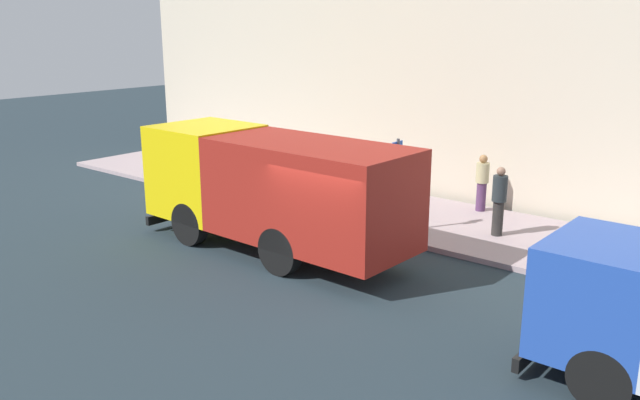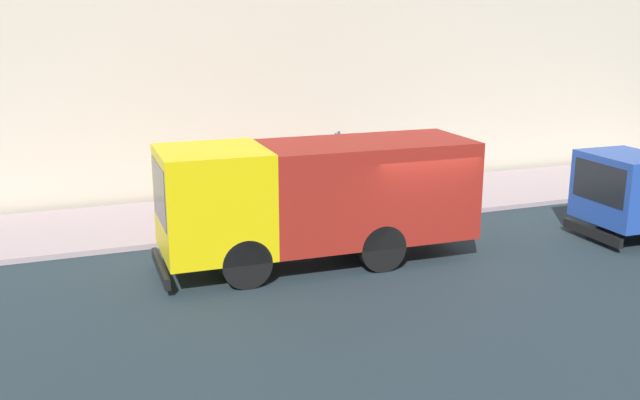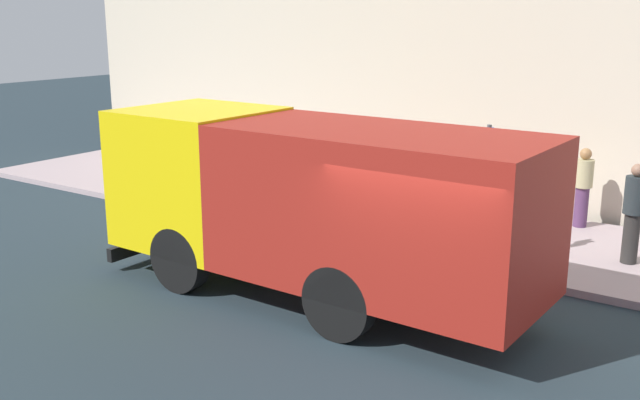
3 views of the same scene
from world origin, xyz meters
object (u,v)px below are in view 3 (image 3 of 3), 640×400
object	(u,v)px
pedestrian_walking	(426,178)
traffic_cone_orange	(293,202)
pedestrian_third	(634,211)
large_utility_truck	(312,198)
pedestrian_standing	(583,186)
street_sign_post	(486,182)

from	to	relation	value
pedestrian_walking	traffic_cone_orange	bearing A→B (deg)	-73.57
pedestrian_third	large_utility_truck	bearing A→B (deg)	-35.22
large_utility_truck	pedestrian_standing	size ratio (longest dim) A/B	4.48
large_utility_truck	traffic_cone_orange	world-z (taller)	large_utility_truck
pedestrian_walking	large_utility_truck	bearing A→B (deg)	-9.16
pedestrian_walking	traffic_cone_orange	world-z (taller)	pedestrian_walking
pedestrian_standing	pedestrian_walking	bearing A→B (deg)	67.07
pedestrian_walking	street_sign_post	distance (m)	2.81
pedestrian_walking	pedestrian_third	size ratio (longest dim) A/B	0.96
pedestrian_walking	street_sign_post	world-z (taller)	street_sign_post
pedestrian_third	pedestrian_standing	bearing A→B (deg)	-136.50
large_utility_truck	street_sign_post	distance (m)	3.30
large_utility_truck	pedestrian_walking	bearing A→B (deg)	5.75
large_utility_truck	traffic_cone_orange	bearing A→B (deg)	41.85
traffic_cone_orange	pedestrian_walking	bearing A→B (deg)	-59.95
pedestrian_walking	pedestrian_standing	bearing A→B (deg)	102.36
pedestrian_walking	pedestrian_third	distance (m)	4.24
pedestrian_walking	pedestrian_standing	size ratio (longest dim) A/B	1.05
pedestrian_third	street_sign_post	xyz separation A→B (m)	(-1.40, 2.17, 0.51)
street_sign_post	large_utility_truck	bearing A→B (deg)	149.22
pedestrian_standing	pedestrian_third	world-z (taller)	pedestrian_third
street_sign_post	pedestrian_standing	bearing A→B (deg)	-14.07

